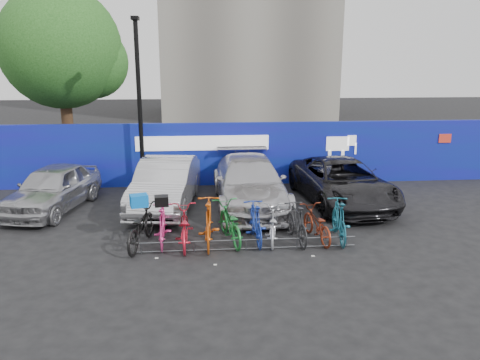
{
  "coord_description": "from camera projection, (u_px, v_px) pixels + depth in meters",
  "views": [
    {
      "loc": [
        -1.09,
        -11.52,
        4.6
      ],
      "look_at": [
        0.08,
        2.0,
        1.17
      ],
      "focal_mm": 35.0,
      "sensor_mm": 36.0,
      "label": 1
    }
  ],
  "objects": [
    {
      "name": "hoarding",
      "position": [
        229.0,
        154.0,
        17.85
      ],
      "size": [
        22.0,
        0.18,
        2.4
      ],
      "color": "navy",
      "rests_on": "ground"
    },
    {
      "name": "bike_4",
      "position": [
        230.0,
        223.0,
        12.23
      ],
      "size": [
        1.06,
        2.06,
        1.03
      ],
      "primitive_type": "imported",
      "rotation": [
        0.0,
        0.0,
        3.34
      ],
      "color": "#1B762F",
      "rests_on": "ground"
    },
    {
      "name": "bike_6",
      "position": [
        272.0,
        225.0,
        12.28
      ],
      "size": [
        0.87,
        1.82,
        0.92
      ],
      "primitive_type": "imported",
      "rotation": [
        0.0,
        0.0,
        2.99
      ],
      "color": "#B5B7BD",
      "rests_on": "ground"
    },
    {
      "name": "bike_0",
      "position": [
        140.0,
        226.0,
        11.93
      ],
      "size": [
        1.08,
        2.12,
        1.06
      ],
      "primitive_type": "imported",
      "rotation": [
        0.0,
        0.0,
        2.95
      ],
      "color": "black",
      "rests_on": "ground"
    },
    {
      "name": "car_2",
      "position": [
        250.0,
        183.0,
        15.24
      ],
      "size": [
        2.27,
        5.47,
        1.58
      ],
      "primitive_type": "imported",
      "rotation": [
        0.0,
        0.0,
        0.01
      ],
      "color": "#BCBBC1",
      "rests_on": "ground"
    },
    {
      "name": "bike_1",
      "position": [
        162.0,
        225.0,
        12.06
      ],
      "size": [
        0.53,
        1.75,
        1.04
      ],
      "primitive_type": "imported",
      "rotation": [
        0.0,
        0.0,
        3.17
      ],
      "color": "#E43483",
      "rests_on": "ground"
    },
    {
      "name": "cargo_topcase",
      "position": [
        161.0,
        201.0,
        11.9
      ],
      "size": [
        0.38,
        0.35,
        0.26
      ],
      "primitive_type": "cube",
      "rotation": [
        0.0,
        0.0,
        0.12
      ],
      "color": "black",
      "rests_on": "bike_1"
    },
    {
      "name": "tree",
      "position": [
        67.0,
        51.0,
        20.26
      ],
      "size": [
        5.4,
        5.2,
        7.8
      ],
      "color": "#382314",
      "rests_on": "ground"
    },
    {
      "name": "lamppost",
      "position": [
        139.0,
        101.0,
        16.5
      ],
      "size": [
        0.25,
        0.5,
        6.11
      ],
      "color": "black",
      "rests_on": "ground"
    },
    {
      "name": "bike_2",
      "position": [
        184.0,
        227.0,
        11.96
      ],
      "size": [
        0.72,
        1.93,
        1.0
      ],
      "primitive_type": "imported",
      "rotation": [
        0.0,
        0.0,
        3.17
      ],
      "color": "red",
      "rests_on": "ground"
    },
    {
      "name": "ground",
      "position": [
        244.0,
        242.0,
        12.35
      ],
      "size": [
        100.0,
        100.0,
        0.0
      ],
      "primitive_type": "plane",
      "color": "black",
      "rests_on": "ground"
    },
    {
      "name": "bike_3",
      "position": [
        209.0,
        222.0,
        11.99
      ],
      "size": [
        0.66,
        2.06,
        1.22
      ],
      "primitive_type": "imported",
      "rotation": [
        0.0,
        0.0,
        3.1
      ],
      "color": "#CB5110",
      "rests_on": "ground"
    },
    {
      "name": "bike_5",
      "position": [
        255.0,
        222.0,
        12.21
      ],
      "size": [
        0.61,
        1.81,
        1.07
      ],
      "primitive_type": "imported",
      "rotation": [
        0.0,
        0.0,
        3.2
      ],
      "color": "#19339F",
      "rests_on": "ground"
    },
    {
      "name": "bike_9",
      "position": [
        339.0,
        220.0,
        12.32
      ],
      "size": [
        0.72,
        1.91,
        1.12
      ],
      "primitive_type": "imported",
      "rotation": [
        0.0,
        0.0,
        3.03
      ],
      "color": "#17596D",
      "rests_on": "ground"
    },
    {
      "name": "car_1",
      "position": [
        166.0,
        184.0,
        15.05
      ],
      "size": [
        2.23,
        4.96,
        1.58
      ],
      "primitive_type": "imported",
      "rotation": [
        0.0,
        0.0,
        -0.12
      ],
      "color": "#B2B2B7",
      "rests_on": "ground"
    },
    {
      "name": "bike_7",
      "position": [
        297.0,
        223.0,
        12.22
      ],
      "size": [
        0.65,
        1.77,
        1.04
      ],
      "primitive_type": "imported",
      "rotation": [
        0.0,
        0.0,
        3.24
      ],
      "color": "#28292B",
      "rests_on": "ground"
    },
    {
      "name": "car_0",
      "position": [
        53.0,
        188.0,
        14.82
      ],
      "size": [
        2.58,
        4.53,
        1.45
      ],
      "primitive_type": "imported",
      "rotation": [
        0.0,
        0.0,
        -0.22
      ],
      "color": "#A2A2A6",
      "rests_on": "ground"
    },
    {
      "name": "cargo_crate",
      "position": [
        139.0,
        201.0,
        11.76
      ],
      "size": [
        0.51,
        0.44,
        0.31
      ],
      "primitive_type": "cube",
      "rotation": [
        0.0,
        0.0,
        0.28
      ],
      "color": "blue",
      "rests_on": "bike_0"
    },
    {
      "name": "bike_rack",
      "position": [
        246.0,
        244.0,
        11.73
      ],
      "size": [
        5.6,
        0.03,
        0.3
      ],
      "color": "#595B60",
      "rests_on": "ground"
    },
    {
      "name": "car_3",
      "position": [
        342.0,
        182.0,
        15.53
      ],
      "size": [
        2.84,
        5.47,
        1.47
      ],
      "primitive_type": "imported",
      "rotation": [
        0.0,
        0.0,
        0.08
      ],
      "color": "black",
      "rests_on": "ground"
    },
    {
      "name": "bike_8",
      "position": [
        316.0,
        224.0,
        12.33
      ],
      "size": [
        0.88,
        1.8,
        0.91
      ],
      "primitive_type": "imported",
      "rotation": [
        0.0,
        0.0,
        3.31
      ],
      "color": "maroon",
      "rests_on": "ground"
    }
  ]
}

